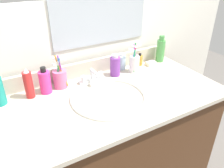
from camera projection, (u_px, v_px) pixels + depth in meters
The scene contains 15 objects.
vanity_cabinet at pixel (113, 156), 1.39m from camera, with size 1.13×0.55×0.84m, color #4C2D19.
countertop at pixel (114, 97), 1.18m from camera, with size 1.17×0.59×0.02m, color beige.
backsplash at pixel (90, 67), 1.37m from camera, with size 1.17×0.02×0.09m, color beige.
back_wall at pixel (88, 98), 1.54m from camera, with size 2.27×0.04×1.30m, color white.
sink_basin at pixel (109, 103), 1.17m from camera, with size 0.40×0.40×0.11m.
faucet at pixel (93, 78), 1.29m from camera, with size 0.16×0.10×0.08m.
bottle_toner_green at pixel (161, 50), 1.53m from camera, with size 0.06×0.06×0.18m.
bottle_soap_pink at pixel (45, 82), 1.17m from camera, with size 0.06×0.06×0.15m.
bottle_gel_clear at pixel (121, 62), 1.44m from camera, with size 0.06×0.06×0.10m.
bottle_cream_purple at pixel (115, 66), 1.35m from camera, with size 0.06×0.06×0.14m.
bottle_oil_amber at pixel (140, 60), 1.49m from camera, with size 0.04×0.04×0.08m.
bottle_spray_red at pixel (29, 84), 1.13m from camera, with size 0.04×0.04×0.16m.
cup_pink at pixel (60, 78), 1.23m from camera, with size 0.07×0.09×0.19m.
cup_white_ceramic at pixel (134, 63), 1.40m from camera, with size 0.08×0.07×0.19m.
soap_bar at pixel (151, 63), 1.50m from camera, with size 0.06×0.04×0.02m, color white.
Camera 1 is at (-0.50, -0.86, 1.49)m, focal length 36.23 mm.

